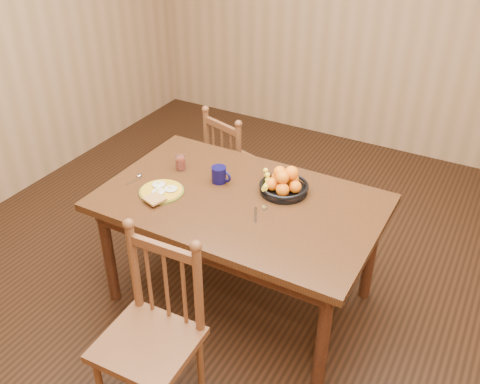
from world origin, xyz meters
The scene contains 10 objects.
room centered at (0.00, 0.00, 1.35)m, with size 4.52×5.02×2.72m.
dining_table centered at (0.00, 0.00, 0.67)m, with size 1.60×1.00×0.75m.
chair_far centered at (-0.46, 0.78, 0.44)m, with size 0.50×0.49×0.90m.
chair_near centered at (0.00, -0.88, 0.48)m, with size 0.46×0.44×0.98m.
breakfast_plate centered at (-0.44, -0.16, 0.76)m, with size 0.26×0.30×0.04m.
fork centered at (0.16, -0.07, 0.75)m, with size 0.08×0.18×0.00m.
spoon centered at (-0.67, -0.09, 0.75)m, with size 0.05×0.16×0.01m.
coffee_mug centered at (-0.20, 0.11, 0.80)m, with size 0.13×0.09×0.10m.
juice_glass centered at (-0.49, 0.12, 0.79)m, with size 0.06×0.06×0.09m.
fruit_bowl centered at (0.18, 0.19, 0.81)m, with size 0.32×0.29×0.17m.
Camera 1 is at (1.24, -2.24, 2.44)m, focal length 40.00 mm.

